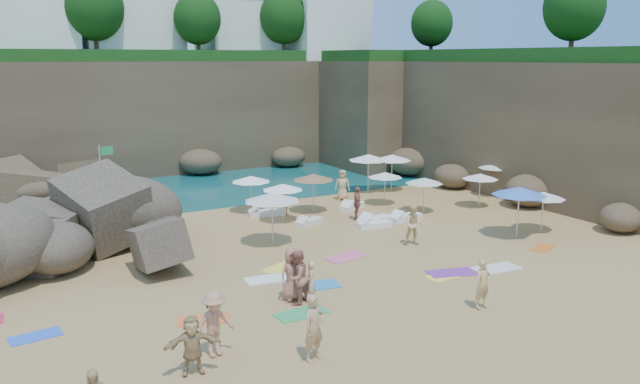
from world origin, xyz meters
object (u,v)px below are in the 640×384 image
person_stand_3 (357,203)px  person_stand_6 (311,282)px  parasol_2 (368,157)px  person_stand_0 (314,328)px  person_stand_5 (94,232)px  person_stand_2 (285,202)px  person_stand_4 (342,185)px  parasol_0 (251,179)px  parasol_1 (283,187)px  rock_outcrop (82,270)px  lounger_0 (309,222)px  flag_pole (103,172)px  person_stand_1 (297,277)px

person_stand_3 → person_stand_6: bearing=163.7°
parasol_2 → person_stand_0: bearing=-127.5°
parasol_2 → person_stand_5: size_ratio=1.54×
person_stand_0 → person_stand_6: person_stand_0 is taller
person_stand_3 → person_stand_5: bearing=108.7°
person_stand_3 → person_stand_6: size_ratio=1.20×
person_stand_2 → person_stand_5: bearing=40.5°
person_stand_4 → person_stand_5: bearing=-134.6°
person_stand_3 → parasol_0: bearing=68.9°
parasol_1 → person_stand_2: parasol_1 is taller
parasol_0 → parasol_1: 2.74m
rock_outcrop → parasol_0: 11.26m
lounger_0 → person_stand_4: size_ratio=0.90×
parasol_1 → person_stand_6: parasol_1 is taller
person_stand_6 → person_stand_0: bearing=-2.3°
person_stand_4 → person_stand_6: 15.90m
flag_pole → parasol_2: bearing=-4.9°
parasol_1 → person_stand_2: 1.79m
rock_outcrop → person_stand_5: bearing=69.2°
person_stand_2 → person_stand_3: (2.80, -2.75, 0.15)m
parasol_1 → flag_pole: bearing=145.5°
rock_outcrop → flag_pole: bearing=72.9°
parasol_1 → person_stand_0: parasol_1 is taller
person_stand_2 → lounger_0: bearing=127.0°
rock_outcrop → person_stand_2: 11.72m
parasol_2 → person_stand_6: bearing=-129.8°
rock_outcrop → person_stand_3: (13.79, 1.28, 0.88)m
parasol_1 → person_stand_4: parasol_1 is taller
parasol_1 → person_stand_3: bearing=-23.5°
flag_pole → parasol_0: flag_pole is taller
person_stand_1 → parasol_1: bearing=-139.4°
parasol_0 → person_stand_2: bearing=-47.6°
rock_outcrop → person_stand_3: rock_outcrop is taller
rock_outcrop → person_stand_2: size_ratio=6.07×
parasol_1 → person_stand_4: 6.06m
parasol_0 → person_stand_3: parasol_0 is taller
parasol_2 → person_stand_4: bearing=-155.7°
rock_outcrop → person_stand_1: (5.89, -7.25, 0.95)m
lounger_0 → person_stand_4: 5.92m
rock_outcrop → person_stand_6: 9.74m
parasol_1 → parasol_2: parasol_2 is taller
person_stand_1 → person_stand_3: person_stand_1 is taller
parasol_2 → parasol_1: bearing=-153.2°
rock_outcrop → person_stand_4: 16.55m
flag_pole → parasol_2: (15.64, -1.33, -0.28)m
rock_outcrop → flag_pole: (2.51, 8.13, 2.46)m
parasol_1 → person_stand_3: (3.53, -1.54, -0.95)m
person_stand_0 → person_stand_1: 4.12m
lounger_0 → person_stand_1: person_stand_1 is taller
person_stand_2 → person_stand_1: bearing=97.8°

